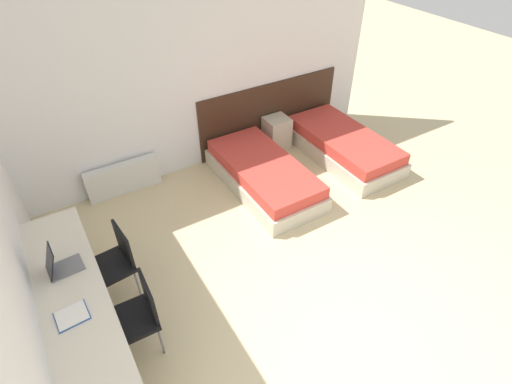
# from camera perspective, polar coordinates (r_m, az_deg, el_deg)

# --- Properties ---
(ground_plane) EXTENTS (20.00, 20.00, 0.00)m
(ground_plane) POSITION_cam_1_polar(r_m,az_deg,el_deg) (4.39, 15.00, -20.49)
(ground_plane) COLOR beige
(wall_back) EXTENTS (6.15, 0.05, 2.70)m
(wall_back) POSITION_cam_1_polar(r_m,az_deg,el_deg) (5.89, -8.95, 15.18)
(wall_back) COLOR white
(wall_back) RESTS_ON ground_plane
(wall_left) EXTENTS (0.05, 4.74, 2.70)m
(wall_left) POSITION_cam_1_polar(r_m,az_deg,el_deg) (3.95, -32.69, -4.81)
(wall_left) COLOR white
(wall_left) RESTS_ON ground_plane
(headboard_panel) EXTENTS (2.58, 0.03, 1.06)m
(headboard_panel) POSITION_cam_1_polar(r_m,az_deg,el_deg) (6.75, 2.01, 11.15)
(headboard_panel) COLOR #382316
(headboard_panel) RESTS_ON ground_plane
(bed_near_window) EXTENTS (0.96, 1.98, 0.43)m
(bed_near_window) POSITION_cam_1_polar(r_m,az_deg,el_deg) (5.85, 1.10, 2.48)
(bed_near_window) COLOR beige
(bed_near_window) RESTS_ON ground_plane
(bed_near_door) EXTENTS (0.96, 1.98, 0.43)m
(bed_near_door) POSITION_cam_1_polar(r_m,az_deg,el_deg) (6.65, 12.34, 6.48)
(bed_near_door) COLOR beige
(bed_near_door) RESTS_ON ground_plane
(nightstand) EXTENTS (0.39, 0.36, 0.54)m
(nightstand) POSITION_cam_1_polar(r_m,az_deg,el_deg) (6.73, 2.96, 8.44)
(nightstand) COLOR beige
(nightstand) RESTS_ON ground_plane
(radiator) EXTENTS (1.05, 0.12, 0.47)m
(radiator) POSITION_cam_1_polar(r_m,az_deg,el_deg) (6.04, -18.39, 1.90)
(radiator) COLOR silver
(radiator) RESTS_ON ground_plane
(desk) EXTENTS (0.58, 2.33, 0.74)m
(desk) POSITION_cam_1_polar(r_m,az_deg,el_deg) (4.18, -24.47, -13.87)
(desk) COLOR beige
(desk) RESTS_ON ground_plane
(chair_near_laptop) EXTENTS (0.48, 0.48, 0.87)m
(chair_near_laptop) POSITION_cam_1_polar(r_m,az_deg,el_deg) (4.50, -19.62, -9.24)
(chair_near_laptop) COLOR black
(chair_near_laptop) RESTS_ON ground_plane
(chair_near_notebook) EXTENTS (0.45, 0.45, 0.87)m
(chair_near_notebook) POSITION_cam_1_polar(r_m,az_deg,el_deg) (4.01, -16.65, -16.36)
(chair_near_notebook) COLOR black
(chair_near_notebook) RESTS_ON ground_plane
(laptop) EXTENTS (0.32, 0.25, 0.31)m
(laptop) POSITION_cam_1_polar(r_m,az_deg,el_deg) (4.22, -26.17, -9.42)
(laptop) COLOR slate
(laptop) RESTS_ON desk
(open_notebook) EXTENTS (0.28, 0.24, 0.02)m
(open_notebook) POSITION_cam_1_polar(r_m,az_deg,el_deg) (3.88, -24.81, -15.74)
(open_notebook) COLOR #1E4793
(open_notebook) RESTS_ON desk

